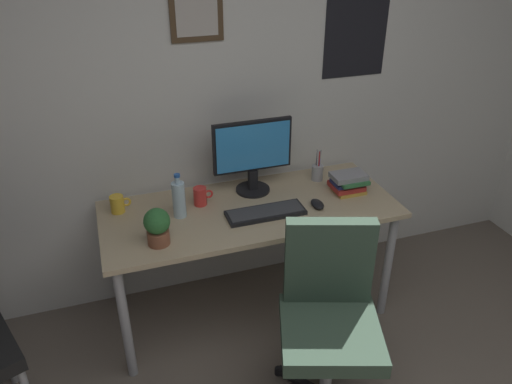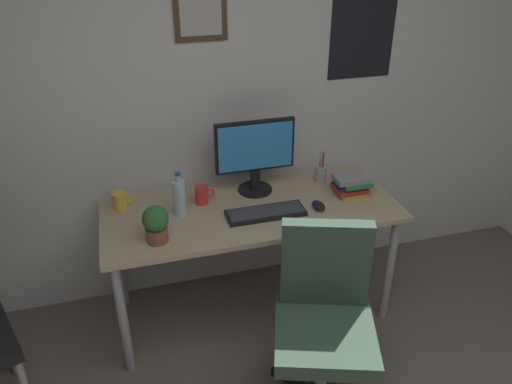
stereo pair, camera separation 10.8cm
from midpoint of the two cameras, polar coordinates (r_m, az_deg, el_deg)
name	(u,v)px [view 1 (the left image)]	position (r m, az deg, el deg)	size (l,w,h in m)	color
wall_back	(235,86)	(2.94, -3.46, 11.91)	(4.40, 0.10, 2.60)	silver
desk	(250,219)	(2.82, -1.74, -3.16)	(1.64, 0.68, 0.74)	tan
office_chair	(329,310)	(2.44, 7.06, -13.26)	(0.58, 0.60, 0.95)	#334738
monitor	(253,153)	(2.85, -1.49, 4.41)	(0.46, 0.20, 0.43)	black
keyboard	(266,213)	(2.71, -0.04, -2.37)	(0.43, 0.15, 0.03)	black
computer_mouse	(317,204)	(2.79, 5.91, -1.40)	(0.06, 0.11, 0.04)	black
water_bottle	(179,199)	(2.69, -9.92, -0.79)	(0.07, 0.07, 0.25)	silver
coffee_mug_near	(201,196)	(2.81, -7.44, -0.48)	(0.11, 0.07, 0.10)	red
coffee_mug_far	(118,204)	(2.83, -16.55, -1.34)	(0.11, 0.08, 0.10)	yellow
potted_plant	(157,226)	(2.49, -12.43, -3.77)	(0.13, 0.13, 0.20)	brown
pen_cup	(317,172)	(3.07, 6.01, 2.31)	(0.07, 0.07, 0.20)	#9EA0A5
book_stack_left	(349,182)	(2.95, 9.48, 1.07)	(0.21, 0.17, 0.12)	gold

